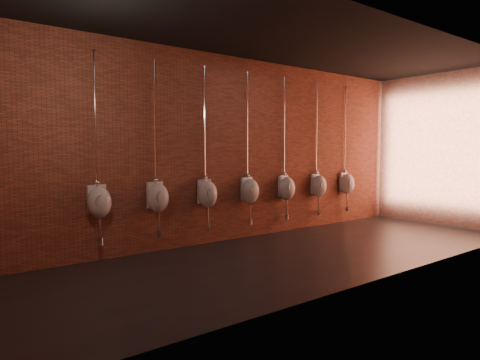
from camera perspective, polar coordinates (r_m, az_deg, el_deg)
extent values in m
plane|color=black|center=(6.67, 7.88, -9.74)|extent=(8.50, 8.50, 0.00)
cube|color=black|center=(6.68, 8.16, 18.01)|extent=(8.50, 3.00, 0.04)
cube|color=#9E5139|center=(7.60, -0.13, 4.16)|extent=(8.50, 0.04, 3.20)
cube|color=#9E5139|center=(5.53, 19.24, 3.99)|extent=(8.50, 0.04, 3.20)
cube|color=#9E5139|center=(9.97, 25.37, 3.73)|extent=(0.04, 3.00, 3.20)
ellipsoid|color=silver|center=(6.29, -18.25, -2.88)|extent=(0.39, 0.35, 0.44)
cube|color=silver|center=(6.39, -18.58, -2.38)|extent=(0.29, 0.10, 0.40)
cylinder|color=#9C9C9C|center=(6.18, -17.91, -2.74)|extent=(0.20, 0.06, 0.20)
cylinder|color=silver|center=(6.34, -18.75, 7.68)|extent=(0.02, 0.02, 1.88)
sphere|color=silver|center=(6.34, -18.54, -0.33)|extent=(0.08, 0.08, 0.08)
cylinder|color=silver|center=(6.48, -18.94, 16.01)|extent=(0.05, 0.05, 0.01)
cylinder|color=silver|center=(6.34, -18.19, -5.80)|extent=(0.03, 0.03, 0.33)
cylinder|color=silver|center=(6.38, -18.14, -7.77)|extent=(0.08, 0.08, 0.11)
cylinder|color=silver|center=(6.45, -18.36, -7.65)|extent=(0.03, 0.15, 0.03)
ellipsoid|color=silver|center=(6.64, -10.86, -2.39)|extent=(0.39, 0.35, 0.44)
cube|color=silver|center=(6.73, -11.27, -1.93)|extent=(0.29, 0.10, 0.40)
cylinder|color=#9C9C9C|center=(6.54, -10.42, -2.25)|extent=(0.20, 0.06, 0.20)
cylinder|color=silver|center=(6.70, -11.33, 7.61)|extent=(0.02, 0.02, 1.88)
sphere|color=silver|center=(6.69, -11.19, 0.02)|extent=(0.08, 0.08, 0.08)
cylinder|color=silver|center=(6.82, -11.44, 15.51)|extent=(0.05, 0.05, 0.01)
cylinder|color=silver|center=(6.69, -10.82, -5.16)|extent=(0.03, 0.03, 0.33)
cylinder|color=silver|center=(6.73, -10.80, -7.03)|extent=(0.08, 0.08, 0.11)
cylinder|color=silver|center=(6.79, -11.08, -6.93)|extent=(0.03, 0.15, 0.03)
ellipsoid|color=silver|center=(7.10, -4.32, -1.92)|extent=(0.39, 0.35, 0.44)
cube|color=silver|center=(7.18, -4.79, -1.50)|extent=(0.29, 0.10, 0.40)
cylinder|color=#9C9C9C|center=(7.00, -3.81, -1.78)|extent=(0.20, 0.06, 0.20)
cylinder|color=silver|center=(7.15, -4.75, 7.44)|extent=(0.02, 0.02, 1.88)
sphere|color=silver|center=(7.14, -4.67, 0.33)|extent=(0.08, 0.08, 0.08)
cylinder|color=silver|center=(7.26, -4.79, 14.87)|extent=(0.05, 0.05, 0.01)
cylinder|color=silver|center=(7.14, -4.30, -4.52)|extent=(0.03, 0.03, 0.33)
cylinder|color=silver|center=(7.17, -4.29, -6.28)|extent=(0.08, 0.08, 0.11)
cylinder|color=silver|center=(7.24, -4.61, -6.20)|extent=(0.03, 0.15, 0.03)
ellipsoid|color=silver|center=(7.63, 1.38, -1.50)|extent=(0.39, 0.35, 0.44)
cube|color=silver|center=(7.71, 0.88, -1.11)|extent=(0.29, 0.10, 0.40)
cylinder|color=#9C9C9C|center=(7.54, 1.91, -1.36)|extent=(0.20, 0.06, 0.20)
cylinder|color=silver|center=(7.68, 0.98, 7.22)|extent=(0.02, 0.02, 1.88)
sphere|color=silver|center=(7.67, 1.02, 0.59)|extent=(0.08, 0.08, 0.08)
cylinder|color=silver|center=(7.79, 0.99, 14.14)|extent=(0.05, 0.05, 0.01)
cylinder|color=silver|center=(7.67, 1.37, -3.92)|extent=(0.03, 0.03, 0.33)
cylinder|color=silver|center=(7.70, 1.37, -5.56)|extent=(0.08, 0.08, 0.11)
cylinder|color=silver|center=(7.76, 1.03, -5.49)|extent=(0.03, 0.15, 0.03)
ellipsoid|color=silver|center=(8.23, 6.28, -1.12)|extent=(0.39, 0.35, 0.44)
cube|color=silver|center=(8.30, 5.77, -0.76)|extent=(0.29, 0.10, 0.40)
cylinder|color=#9C9C9C|center=(8.15, 6.83, -0.99)|extent=(0.20, 0.06, 0.20)
cylinder|color=silver|center=(8.27, 5.92, 6.96)|extent=(0.02, 0.02, 1.88)
sphere|color=silver|center=(8.27, 5.93, 0.82)|extent=(0.08, 0.08, 0.08)
cylinder|color=silver|center=(8.37, 5.97, 13.40)|extent=(0.05, 0.05, 0.01)
cylinder|color=silver|center=(8.27, 6.26, -3.37)|extent=(0.03, 0.03, 0.33)
cylinder|color=silver|center=(8.30, 6.25, -4.89)|extent=(0.08, 0.08, 0.11)
cylinder|color=silver|center=(8.35, 5.90, -4.83)|extent=(0.03, 0.15, 0.03)
ellipsoid|color=silver|center=(8.88, 10.49, -0.79)|extent=(0.39, 0.35, 0.44)
cube|color=silver|center=(8.95, 9.99, -0.46)|extent=(0.29, 0.10, 0.40)
cylinder|color=#9C9C9C|center=(8.81, 11.03, -0.66)|extent=(0.20, 0.06, 0.20)
cylinder|color=silver|center=(8.92, 10.17, 6.71)|extent=(0.02, 0.02, 1.88)
sphere|color=silver|center=(8.91, 10.15, 1.01)|extent=(0.08, 0.08, 0.08)
cylinder|color=silver|center=(9.01, 10.25, 12.68)|extent=(0.05, 0.05, 0.01)
cylinder|color=silver|center=(8.91, 10.47, -2.87)|extent=(0.03, 0.03, 0.33)
cylinder|color=silver|center=(8.94, 10.45, -4.29)|extent=(0.08, 0.08, 0.11)
cylinder|color=silver|center=(8.99, 10.10, -4.24)|extent=(0.03, 0.15, 0.03)
ellipsoid|color=silver|center=(9.58, 14.11, -0.50)|extent=(0.39, 0.35, 0.44)
cube|color=silver|center=(9.64, 13.62, -0.20)|extent=(0.29, 0.10, 0.40)
cylinder|color=#9C9C9C|center=(9.51, 14.64, -0.38)|extent=(0.20, 0.06, 0.20)
cylinder|color=silver|center=(9.61, 13.82, 6.45)|extent=(0.02, 0.02, 1.88)
sphere|color=silver|center=(9.61, 13.78, 1.17)|extent=(0.08, 0.08, 0.08)
cylinder|color=silver|center=(9.70, 13.92, 12.01)|extent=(0.05, 0.05, 0.01)
cylinder|color=silver|center=(9.61, 14.08, -2.43)|extent=(0.03, 0.03, 0.33)
cylinder|color=silver|center=(9.63, 14.05, -3.75)|extent=(0.08, 0.08, 0.11)
cylinder|color=silver|center=(9.68, 13.71, -3.71)|extent=(0.03, 0.15, 0.03)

